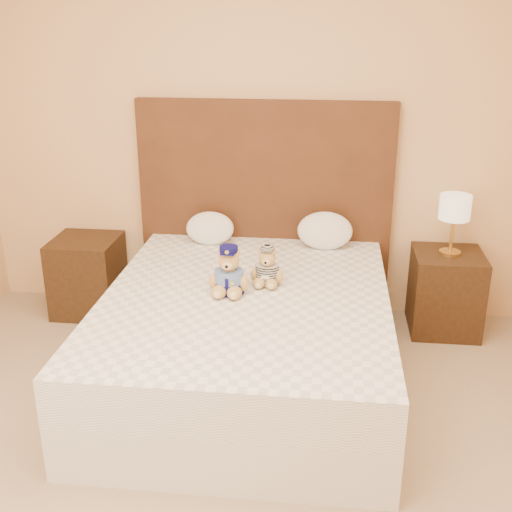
{
  "coord_description": "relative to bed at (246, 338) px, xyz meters",
  "views": [
    {
      "loc": [
        0.44,
        -2.07,
        2.04
      ],
      "look_at": [
        0.03,
        1.45,
        0.69
      ],
      "focal_mm": 45.0,
      "sensor_mm": 36.0,
      "label": 1
    }
  ],
  "objects": [
    {
      "name": "room_walls",
      "position": [
        0.0,
        -0.74,
        1.53
      ],
      "size": [
        4.04,
        4.52,
        2.72
      ],
      "color": "#E2B27B",
      "rests_on": "ground"
    },
    {
      "name": "bed",
      "position": [
        0.0,
        0.0,
        0.0
      ],
      "size": [
        1.6,
        2.0,
        0.55
      ],
      "color": "white",
      "rests_on": "ground"
    },
    {
      "name": "headboard",
      "position": [
        0.0,
        1.01,
        0.47
      ],
      "size": [
        1.75,
        0.08,
        1.5
      ],
      "primitive_type": "cube",
      "color": "#4D2917",
      "rests_on": "ground"
    },
    {
      "name": "nightstand_left",
      "position": [
        -1.25,
        0.8,
        -0.0
      ],
      "size": [
        0.45,
        0.45,
        0.55
      ],
      "primitive_type": "cube",
      "color": "#382411",
      "rests_on": "ground"
    },
    {
      "name": "nightstand_right",
      "position": [
        1.25,
        0.8,
        -0.0
      ],
      "size": [
        0.45,
        0.45,
        0.55
      ],
      "primitive_type": "cube",
      "color": "#382411",
      "rests_on": "ground"
    },
    {
      "name": "lamp",
      "position": [
        1.25,
        0.8,
        0.57
      ],
      "size": [
        0.2,
        0.2,
        0.4
      ],
      "color": "gold",
      "rests_on": "nightstand_right"
    },
    {
      "name": "teddy_police",
      "position": [
        -0.1,
        0.01,
        0.41
      ],
      "size": [
        0.25,
        0.24,
        0.28
      ],
      "primitive_type": null,
      "rotation": [
        0.0,
        0.0,
        -0.03
      ],
      "color": "#C0884A",
      "rests_on": "bed"
    },
    {
      "name": "teddy_prisoner",
      "position": [
        0.1,
        0.16,
        0.39
      ],
      "size": [
        0.21,
        0.21,
        0.23
      ],
      "primitive_type": null,
      "rotation": [
        0.0,
        0.0,
        -0.07
      ],
      "color": "#C0884A",
      "rests_on": "bed"
    },
    {
      "name": "pillow_left",
      "position": [
        -0.36,
        0.83,
        0.39
      ],
      "size": [
        0.33,
        0.21,
        0.23
      ],
      "primitive_type": "ellipsoid",
      "color": "white",
      "rests_on": "bed"
    },
    {
      "name": "pillow_right",
      "position": [
        0.43,
        0.83,
        0.41
      ],
      "size": [
        0.37,
        0.24,
        0.26
      ],
      "primitive_type": "ellipsoid",
      "color": "white",
      "rests_on": "bed"
    }
  ]
}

